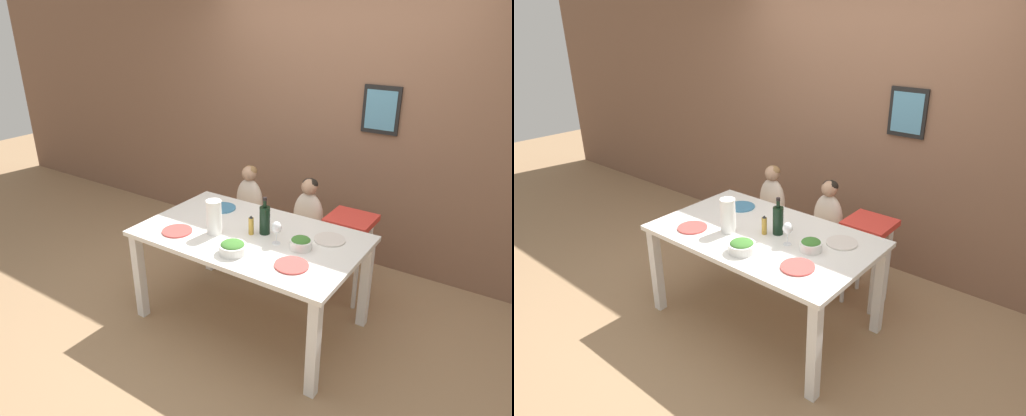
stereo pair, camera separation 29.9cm
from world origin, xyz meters
TOP-DOWN VIEW (x-y plane):
  - ground_plane at (0.00, 0.00)m, footprint 14.00×14.00m
  - wall_back at (0.00, 1.41)m, footprint 10.00×0.09m
  - dining_table at (0.00, 0.00)m, footprint 1.63×0.98m
  - chair_far_left at (-0.50, 0.72)m, footprint 0.43×0.41m
  - chair_far_center at (0.10, 0.72)m, footprint 0.43×0.41m
  - chair_right_highchair at (0.49, 0.72)m, footprint 0.36×0.35m
  - person_child_left at (-0.50, 0.72)m, footprint 0.27×0.15m
  - person_child_center at (0.10, 0.72)m, footprint 0.27×0.15m
  - wine_bottle at (0.08, 0.07)m, footprint 0.08×0.08m
  - paper_towel_roll at (-0.23, -0.14)m, footprint 0.11×0.11m
  - wine_glass_near at (0.24, -0.02)m, footprint 0.07×0.07m
  - salad_bowl_large at (0.06, -0.30)m, footprint 0.19×0.19m
  - salad_bowl_small at (0.41, 0.01)m, footprint 0.16×0.16m
  - dinner_plate_front_left at (-0.47, -0.27)m, footprint 0.22×0.22m
  - dinner_plate_back_left at (-0.46, 0.26)m, footprint 0.22×0.22m
  - dinner_plate_back_right at (0.53, 0.23)m, footprint 0.22×0.22m
  - dinner_plate_front_right at (0.48, -0.23)m, footprint 0.22×0.22m
  - condiment_bottle_hot_sauce at (0.01, -0.00)m, footprint 0.04×0.04m

SIDE VIEW (x-z plane):
  - ground_plane at x=0.00m, z-range 0.00..0.00m
  - chair_far_left at x=-0.50m, z-range 0.16..0.61m
  - chair_far_center at x=0.10m, z-range 0.16..0.61m
  - chair_right_highchair at x=0.49m, z-range 0.21..0.96m
  - dining_table at x=0.00m, z-range 0.29..1.04m
  - person_child_left at x=-0.50m, z-range 0.45..0.99m
  - person_child_center at x=0.10m, z-range 0.45..0.99m
  - dinner_plate_front_left at x=-0.47m, z-range 0.76..0.77m
  - dinner_plate_back_left at x=-0.46m, z-range 0.76..0.77m
  - dinner_plate_back_right at x=0.53m, z-range 0.76..0.77m
  - dinner_plate_front_right at x=0.48m, z-range 0.76..0.77m
  - salad_bowl_large at x=0.06m, z-range 0.76..0.84m
  - salad_bowl_small at x=0.41m, z-range 0.76..0.84m
  - condiment_bottle_hot_sauce at x=0.01m, z-range 0.76..0.90m
  - wine_bottle at x=0.08m, z-range 0.73..1.01m
  - wine_glass_near at x=0.24m, z-range 0.80..0.96m
  - paper_towel_roll at x=-0.23m, z-range 0.76..1.02m
  - wall_back at x=0.00m, z-range 0.00..2.70m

